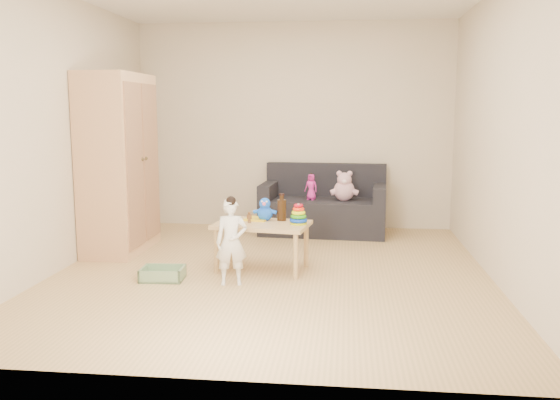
# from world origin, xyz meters

# --- Properties ---
(room) EXTENTS (4.50, 4.50, 4.50)m
(room) POSITION_xyz_m (0.00, 0.00, 1.30)
(room) COLOR tan
(room) RESTS_ON ground
(wardrobe) EXTENTS (0.52, 1.05, 1.88)m
(wardrobe) POSITION_xyz_m (-1.73, 0.71, 0.94)
(wardrobe) COLOR #E7B27F
(wardrobe) RESTS_ON ground
(sofa) EXTENTS (1.55, 0.84, 0.42)m
(sofa) POSITION_xyz_m (0.40, 1.84, 0.21)
(sofa) COLOR black
(sofa) RESTS_ON ground
(play_table) EXTENTS (0.94, 0.67, 0.46)m
(play_table) POSITION_xyz_m (-0.10, 0.08, 0.23)
(play_table) COLOR #D6B675
(play_table) RESTS_ON ground
(storage_bin) EXTENTS (0.39, 0.30, 0.11)m
(storage_bin) POSITION_xyz_m (-0.94, -0.35, 0.06)
(storage_bin) COLOR gray
(storage_bin) RESTS_ON ground
(toddler) EXTENTS (0.30, 0.23, 0.74)m
(toddler) POSITION_xyz_m (-0.30, -0.41, 0.37)
(toddler) COLOR white
(toddler) RESTS_ON ground
(pink_bear) EXTENTS (0.31, 0.29, 0.30)m
(pink_bear) POSITION_xyz_m (0.66, 1.75, 0.58)
(pink_bear) COLOR #E1A6BC
(pink_bear) RESTS_ON sofa
(doll) EXTENTS (0.18, 0.15, 0.31)m
(doll) POSITION_xyz_m (0.26, 1.77, 0.58)
(doll) COLOR #E42AA5
(doll) RESTS_ON sofa
(ring_stacker) EXTENTS (0.17, 0.17, 0.19)m
(ring_stacker) POSITION_xyz_m (0.24, 0.06, 0.53)
(ring_stacker) COLOR #BFCF0A
(ring_stacker) RESTS_ON play_table
(brown_bottle) EXTENTS (0.09, 0.09, 0.26)m
(brown_bottle) POSITION_xyz_m (0.07, 0.22, 0.57)
(brown_bottle) COLOR black
(brown_bottle) RESTS_ON play_table
(blue_plush) EXTENTS (0.20, 0.16, 0.23)m
(blue_plush) POSITION_xyz_m (-0.09, 0.21, 0.57)
(blue_plush) COLOR #1C63FF
(blue_plush) RESTS_ON play_table
(wooden_figure) EXTENTS (0.05, 0.04, 0.11)m
(wooden_figure) POSITION_xyz_m (-0.22, 0.06, 0.51)
(wooden_figure) COLOR brown
(wooden_figure) RESTS_ON play_table
(yellow_book) EXTENTS (0.25, 0.25, 0.02)m
(yellow_book) POSITION_xyz_m (-0.17, 0.24, 0.46)
(yellow_book) COLOR yellow
(yellow_book) RESTS_ON play_table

